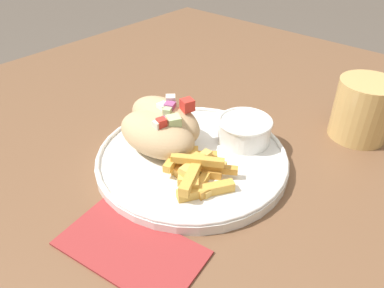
{
  "coord_description": "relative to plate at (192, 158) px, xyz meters",
  "views": [
    {
      "loc": [
        0.27,
        -0.36,
        1.08
      ],
      "look_at": [
        -0.01,
        -0.05,
        0.78
      ],
      "focal_mm": 35.0,
      "sensor_mm": 36.0,
      "label": 1
    }
  ],
  "objects": [
    {
      "name": "pita_sandwich_near",
      "position": [
        -0.05,
        -0.02,
        0.03
      ],
      "size": [
        0.12,
        0.08,
        0.06
      ],
      "rotation": [
        0.0,
        0.0,
        0.01
      ],
      "color": "tan",
      "rests_on": "plate"
    },
    {
      "name": "fries_pile",
      "position": [
        0.03,
        -0.03,
        0.01
      ],
      "size": [
        0.12,
        0.1,
        0.03
      ],
      "color": "#E5B251",
      "rests_on": "plate"
    },
    {
      "name": "pita_sandwich_far",
      "position": [
        -0.06,
        0.01,
        0.03
      ],
      "size": [
        0.13,
        0.07,
        0.07
      ],
      "rotation": [
        0.0,
        0.0,
        -0.06
      ],
      "color": "tan",
      "rests_on": "plate"
    },
    {
      "name": "water_glass",
      "position": [
        0.15,
        0.23,
        0.03
      ],
      "size": [
        0.09,
        0.09,
        0.09
      ],
      "color": "tan",
      "rests_on": "table"
    },
    {
      "name": "table",
      "position": [
        0.01,
        0.05,
        -0.1
      ],
      "size": [
        1.12,
        1.12,
        0.75
      ],
      "color": "brown",
      "rests_on": "ground_plane"
    },
    {
      "name": "plate",
      "position": [
        0.0,
        0.0,
        0.0
      ],
      "size": [
        0.27,
        0.27,
        0.02
      ],
      "color": "white",
      "rests_on": "table"
    },
    {
      "name": "napkin",
      "position": [
        0.05,
        -0.16,
        -0.01
      ],
      "size": [
        0.17,
        0.11,
        0.0
      ],
      "rotation": [
        0.0,
        0.0,
        0.15
      ],
      "color": "maroon",
      "rests_on": "table"
    },
    {
      "name": "sauce_ramekin",
      "position": [
        0.03,
        0.08,
        0.02
      ],
      "size": [
        0.08,
        0.08,
        0.04
      ],
      "color": "white",
      "rests_on": "plate"
    }
  ]
}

